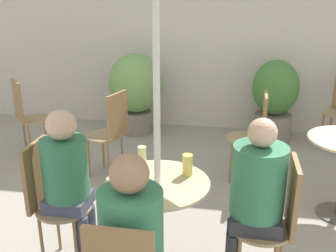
{
  "coord_description": "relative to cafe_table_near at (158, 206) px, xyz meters",
  "views": [
    {
      "loc": [
        0.4,
        -2.08,
        1.95
      ],
      "look_at": [
        -0.07,
        0.59,
        0.99
      ],
      "focal_mm": 42.0,
      "sensor_mm": 36.0,
      "label": 1
    }
  ],
  "objects": [
    {
      "name": "seated_person_2",
      "position": [
        0.63,
        -0.0,
        0.17
      ],
      "size": [
        0.35,
        0.34,
        1.21
      ],
      "rotation": [
        0.0,
        0.0,
        4.71
      ],
      "color": "#2D2D33",
      "rests_on": "ground_plane"
    },
    {
      "name": "beer_glass_1",
      "position": [
        -0.14,
        0.17,
        0.27
      ],
      "size": [
        0.06,
        0.06,
        0.17
      ],
      "color": "beige",
      "rests_on": "cafe_table_near"
    },
    {
      "name": "bistro_chair_4",
      "position": [
        -1.92,
        1.76,
        0.02
      ],
      "size": [
        0.45,
        0.45,
        0.95
      ],
      "rotation": [
        0.0,
        0.0,
        2.31
      ],
      "color": "#997F56",
      "rests_on": "ground_plane"
    },
    {
      "name": "potted_plant_1",
      "position": [
        0.99,
        2.85,
        0.03
      ],
      "size": [
        0.59,
        0.59,
        1.07
      ],
      "color": "slate",
      "rests_on": "ground_plane"
    },
    {
      "name": "seated_person_0",
      "position": [
        -0.63,
        0.0,
        0.17
      ],
      "size": [
        0.32,
        0.31,
        1.19
      ],
      "rotation": [
        0.0,
        0.0,
        1.56
      ],
      "color": "#42475B",
      "rests_on": "ground_plane"
    },
    {
      "name": "storefront_wall",
      "position": [
        0.07,
        3.24,
        0.95
      ],
      "size": [
        10.0,
        0.06,
        3.0
      ],
      "color": "beige",
      "rests_on": "ground_plane"
    },
    {
      "name": "potted_plant_0",
      "position": [
        -0.87,
        2.8,
        0.09
      ],
      "size": [
        0.72,
        0.72,
        1.11
      ],
      "color": "slate",
      "rests_on": "ground_plane"
    },
    {
      "name": "beer_glass_2",
      "position": [
        -0.07,
        -0.21,
        0.27
      ],
      "size": [
        0.07,
        0.07,
        0.18
      ],
      "color": "#DBC65B",
      "rests_on": "cafe_table_near"
    },
    {
      "name": "bistro_chair_0",
      "position": [
        -0.78,
        0.01,
        0.02
      ],
      "size": [
        0.39,
        0.39,
        0.95
      ],
      "rotation": [
        0.0,
        0.0,
        1.56
      ],
      "color": "#997F56",
      "rests_on": "ground_plane"
    },
    {
      "name": "beer_glass_0",
      "position": [
        0.18,
        0.14,
        0.26
      ],
      "size": [
        0.07,
        0.07,
        0.15
      ],
      "color": "#DBC65B",
      "rests_on": "cafe_table_near"
    },
    {
      "name": "cafe_table_near",
      "position": [
        0.0,
        0.0,
        0.0
      ],
      "size": [
        0.7,
        0.7,
        0.74
      ],
      "color": "#514C47",
      "rests_on": "ground_plane"
    },
    {
      "name": "bistro_chair_2",
      "position": [
        0.78,
        -0.01,
        0.02
      ],
      "size": [
        0.39,
        0.39,
        0.95
      ],
      "rotation": [
        0.0,
        0.0,
        -1.58
      ],
      "color": "#997F56",
      "rests_on": "ground_plane"
    },
    {
      "name": "bistro_chair_3",
      "position": [
        -0.77,
        1.41,
        0.02
      ],
      "size": [
        0.43,
        0.41,
        0.95
      ],
      "rotation": [
        0.0,
        0.0,
        4.41
      ],
      "color": "#997F56",
      "rests_on": "ground_plane"
    },
    {
      "name": "bistro_chair_6",
      "position": [
        0.69,
        1.6,
        0.02
      ],
      "size": [
        0.39,
        0.39,
        0.95
      ],
      "rotation": [
        0.0,
        0.0,
        4.68
      ],
      "color": "#997F56",
      "rests_on": "ground_plane"
    },
    {
      "name": "seated_person_1",
      "position": [
        -0.0,
        -0.63,
        0.17
      ],
      "size": [
        0.33,
        0.33,
        1.21
      ],
      "rotation": [
        0.0,
        0.0,
        3.13
      ],
      "color": "brown",
      "rests_on": "ground_plane"
    }
  ]
}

